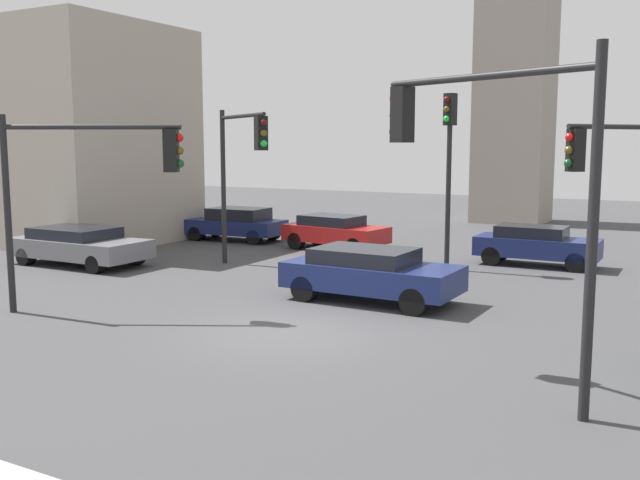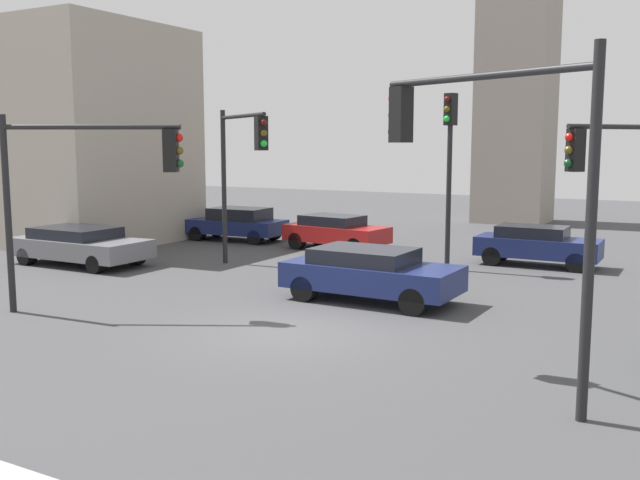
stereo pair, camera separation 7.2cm
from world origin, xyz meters
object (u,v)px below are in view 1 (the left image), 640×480
traffic_light_2 (449,149)px  car_5 (79,245)px  traffic_light_0 (241,155)px  traffic_light_1 (489,154)px  car_6 (335,231)px  traffic_light_4 (617,173)px  car_0 (370,273)px  car_4 (536,244)px  traffic_light_3 (91,172)px  car_2 (236,223)px

traffic_light_2 → car_5: size_ratio=1.18×
traffic_light_0 → traffic_light_1: 12.19m
traffic_light_2 → traffic_light_0: bearing=-44.2°
car_6 → traffic_light_4: bearing=-20.8°
traffic_light_1 → car_0: size_ratio=1.21×
traffic_light_1 → car_4: bearing=-58.8°
traffic_light_0 → car_0: size_ratio=1.15×
traffic_light_4 → car_0: 6.47m
traffic_light_1 → car_0: 7.38m
car_5 → traffic_light_2: bearing=24.4°
traffic_light_4 → car_6: 12.18m
traffic_light_4 → car_0: bearing=-30.5°
car_5 → car_6: car_6 is taller
traffic_light_2 → traffic_light_4: bearing=73.1°
car_4 → car_6: car_4 is taller
traffic_light_0 → car_5: (-5.43, -1.76, -3.01)m
traffic_light_2 → traffic_light_4: 6.36m
traffic_light_3 → car_6: traffic_light_3 is taller
traffic_light_1 → car_0: (-4.42, 5.02, -3.13)m
car_2 → car_6: 4.93m
car_2 → car_6: (4.92, -0.36, -0.00)m
car_4 → traffic_light_1: bearing=-81.9°
traffic_light_4 → car_5: 16.78m
traffic_light_1 → traffic_light_4: size_ratio=1.14×
traffic_light_1 → traffic_light_3: traffic_light_1 is taller
traffic_light_0 → traffic_light_2: (5.67, 3.37, 0.20)m
car_4 → traffic_light_3: bearing=-123.4°
traffic_light_1 → traffic_light_4: (1.13, 7.10, -0.54)m
traffic_light_2 → car_2: traffic_light_2 is taller
traffic_light_2 → traffic_light_4: traffic_light_2 is taller
car_2 → traffic_light_2: bearing=162.3°
traffic_light_3 → car_4: traffic_light_3 is taller
car_2 → car_5: size_ratio=0.90×
traffic_light_2 → car_2: (-10.12, 2.45, -3.17)m
car_0 → car_4: 8.04m
traffic_light_2 → traffic_light_3: size_ratio=1.19×
traffic_light_0 → traffic_light_3: 6.42m
car_0 → car_2: size_ratio=1.05×
car_2 → car_5: car_2 is taller
traffic_light_1 → car_5: 16.56m
car_5 → car_0: bearing=-2.0°
traffic_light_0 → traffic_light_2: traffic_light_2 is taller
traffic_light_0 → traffic_light_3: size_ratio=1.09×
car_4 → car_6: size_ratio=0.96×
car_0 → car_4: (2.53, 7.63, -0.03)m
traffic_light_0 → traffic_light_1: bearing=-2.0°
traffic_light_1 → car_6: bearing=-30.3°
traffic_light_0 → traffic_light_1: traffic_light_1 is taller
traffic_light_4 → car_0: size_ratio=1.06×
traffic_light_4 → car_2: size_ratio=1.11×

